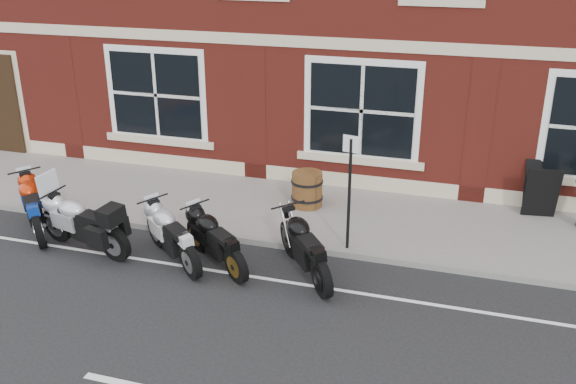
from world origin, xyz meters
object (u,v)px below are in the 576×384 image
at_px(moto_sport_red, 36,203).
at_px(moto_naked_black, 306,244).
at_px(parking_sign, 350,185).
at_px(barrel_planter, 307,189).
at_px(moto_sport_silver, 173,232).
at_px(moto_touring_silver, 82,220).
at_px(a_board_sign, 541,190).
at_px(moto_sport_black, 216,237).

bearing_deg(moto_sport_red, moto_naked_black, -42.27).
relative_size(moto_sport_red, parking_sign, 0.82).
xyz_separation_m(moto_naked_black, barrel_planter, (-0.70, 2.63, -0.08)).
height_order(moto_sport_red, moto_sport_silver, moto_sport_red).
relative_size(moto_touring_silver, moto_sport_red, 1.22).
distance_m(moto_naked_black, parking_sign, 1.36).
height_order(moto_sport_red, a_board_sign, a_board_sign).
bearing_deg(moto_touring_silver, moto_sport_red, 86.38).
xyz_separation_m(moto_sport_black, moto_sport_silver, (-0.81, -0.07, 0.02)).
distance_m(moto_touring_silver, moto_sport_silver, 1.82).
relative_size(moto_touring_silver, moto_naked_black, 1.17).
bearing_deg(moto_sport_silver, barrel_planter, 8.43).
bearing_deg(a_board_sign, moto_touring_silver, -162.50).
distance_m(moto_touring_silver, parking_sign, 5.04).
bearing_deg(moto_touring_silver, moto_sport_silver, -72.18).
relative_size(moto_sport_black, barrel_planter, 2.24).
height_order(moto_touring_silver, moto_sport_red, moto_touring_silver).
bearing_deg(barrel_planter, a_board_sign, 11.44).
bearing_deg(barrel_planter, moto_sport_red, -153.12).
bearing_deg(moto_touring_silver, moto_sport_black, -71.61).
height_order(moto_sport_black, moto_sport_silver, moto_sport_silver).
distance_m(moto_sport_black, barrel_planter, 2.94).
height_order(moto_naked_black, parking_sign, parking_sign).
xyz_separation_m(moto_touring_silver, moto_sport_red, (-1.37, 0.45, -0.02)).
bearing_deg(moto_touring_silver, parking_sign, -60.58).
bearing_deg(moto_sport_black, moto_sport_silver, 133.66).
xyz_separation_m(moto_naked_black, a_board_sign, (4.05, 3.59, 0.10)).
height_order(moto_sport_silver, parking_sign, parking_sign).
height_order(moto_sport_red, moto_naked_black, moto_sport_red).
xyz_separation_m(moto_sport_silver, parking_sign, (2.99, 1.17, 0.83)).
distance_m(moto_touring_silver, moto_naked_black, 4.28).
relative_size(moto_naked_black, a_board_sign, 1.68).
relative_size(moto_sport_red, a_board_sign, 1.60).
bearing_deg(moto_sport_silver, moto_sport_black, -45.18).
bearing_deg(moto_naked_black, moto_touring_silver, 147.86).
height_order(moto_touring_silver, moto_sport_black, moto_touring_silver).
bearing_deg(moto_sport_silver, moto_touring_silver, 132.98).
bearing_deg(moto_sport_black, barrel_planter, 20.24).
xyz_separation_m(moto_touring_silver, moto_sport_silver, (1.82, 0.10, -0.04)).
height_order(moto_touring_silver, a_board_sign, moto_touring_silver).
distance_m(moto_sport_black, a_board_sign, 6.80).
relative_size(moto_touring_silver, a_board_sign, 1.96).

